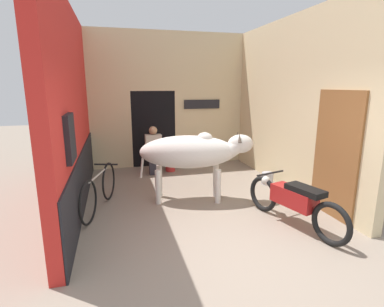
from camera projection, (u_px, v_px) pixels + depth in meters
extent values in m
plane|color=gray|center=(239.00, 259.00, 3.83)|extent=(30.00, 30.00, 0.00)
cube|color=red|center=(71.00, 109.00, 5.16)|extent=(0.18, 4.80, 3.53)
cube|color=black|center=(83.00, 179.00, 5.47)|extent=(0.03, 4.80, 0.99)
cube|color=black|center=(70.00, 138.00, 3.99)|extent=(0.08, 0.56, 0.64)
cube|color=beige|center=(168.00, 61.00, 7.82)|extent=(4.13, 0.18, 1.51)
cube|color=beige|center=(111.00, 130.00, 7.84)|extent=(1.06, 0.18, 2.02)
cube|color=beige|center=(207.00, 127.00, 8.49)|extent=(1.91, 0.18, 2.02)
cube|color=black|center=(152.00, 127.00, 8.45)|extent=(1.17, 0.90, 2.02)
cube|color=black|center=(202.00, 104.00, 8.19)|extent=(1.00, 0.03, 0.24)
cube|color=beige|center=(292.00, 105.00, 6.23)|extent=(0.18, 4.80, 3.53)
cube|color=brown|center=(336.00, 155.00, 4.91)|extent=(0.05, 1.00, 2.10)
ellipsoid|color=silver|center=(188.00, 152.00, 5.61)|extent=(1.90, 1.03, 0.62)
ellipsoid|color=silver|center=(205.00, 138.00, 5.56)|extent=(0.34, 0.32, 0.23)
cylinder|color=silver|center=(232.00, 149.00, 5.62)|extent=(0.46, 0.37, 0.41)
ellipsoid|color=silver|center=(240.00, 144.00, 5.61)|extent=(0.53, 0.40, 0.35)
cylinder|color=silver|center=(142.00, 163.00, 5.62)|extent=(0.13, 0.07, 0.59)
cylinder|color=silver|center=(216.00, 180.00, 5.94)|extent=(0.11, 0.11, 0.65)
cylinder|color=silver|center=(218.00, 186.00, 5.59)|extent=(0.11, 0.11, 0.65)
cylinder|color=silver|center=(159.00, 181.00, 5.90)|extent=(0.11, 0.11, 0.65)
cylinder|color=silver|center=(158.00, 187.00, 5.55)|extent=(0.11, 0.11, 0.65)
cone|color=#473D33|center=(237.00, 136.00, 5.70)|extent=(0.10, 0.15, 0.19)
cone|color=#473D33|center=(240.00, 138.00, 5.46)|extent=(0.10, 0.15, 0.19)
torus|color=black|center=(331.00, 224.00, 4.11)|extent=(0.24, 0.62, 0.62)
torus|color=black|center=(263.00, 194.00, 5.24)|extent=(0.24, 0.62, 0.62)
cube|color=maroon|center=(294.00, 197.00, 4.64)|extent=(0.46, 0.79, 0.28)
cube|color=black|center=(305.00, 190.00, 4.43)|extent=(0.41, 0.64, 0.09)
cylinder|color=black|center=(270.00, 173.00, 5.02)|extent=(0.57, 0.18, 0.03)
sphere|color=silver|center=(266.00, 180.00, 5.14)|extent=(0.15, 0.15, 0.15)
torus|color=black|center=(88.00, 202.00, 4.73)|extent=(0.24, 0.70, 0.72)
torus|color=black|center=(109.00, 181.00, 5.77)|extent=(0.24, 0.70, 0.72)
cylinder|color=#B7B2A8|center=(98.00, 175.00, 5.19)|extent=(0.28, 0.85, 0.03)
cylinder|color=black|center=(106.00, 164.00, 5.60)|extent=(0.43, 0.15, 0.03)
cube|color=#282833|center=(155.00, 167.00, 7.41)|extent=(0.28, 0.14, 0.39)
cube|color=#282833|center=(154.00, 156.00, 7.44)|extent=(0.28, 0.32, 0.11)
cube|color=beige|center=(153.00, 145.00, 7.44)|extent=(0.40, 0.20, 0.54)
sphere|color=tan|center=(153.00, 130.00, 7.36)|extent=(0.20, 0.20, 0.20)
cylinder|color=red|center=(170.00, 164.00, 7.70)|extent=(0.25, 0.25, 0.35)
cylinder|color=red|center=(170.00, 157.00, 7.66)|extent=(0.35, 0.35, 0.04)
cylinder|color=#A8A8B2|center=(267.00, 178.00, 6.71)|extent=(0.26, 0.26, 0.26)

